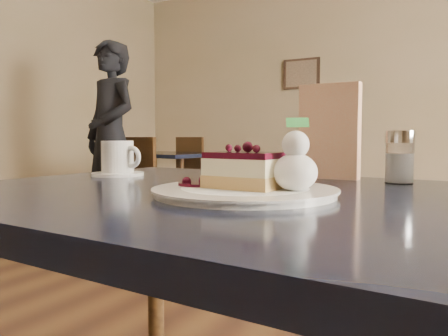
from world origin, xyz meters
The scene contains 11 objects.
main_table centered at (0.17, -0.01, 0.67)m, with size 1.24×0.86×0.75m.
dessert_plate centered at (0.17, -0.06, 0.76)m, with size 0.30×0.30×0.01m, color white.
cheesecake_slice centered at (0.17, -0.06, 0.79)m, with size 0.12×0.09×0.06m.
whipped_cream centered at (0.25, -0.05, 0.79)m, with size 0.07×0.07×0.06m.
berry_sauce centered at (0.08, -0.06, 0.76)m, with size 0.08×0.08×0.01m, color #360A1B.
coffee_set centered at (-0.28, 0.13, 0.79)m, with size 0.14×0.13×0.09m.
menu_card centered at (0.20, 0.31, 0.86)m, with size 0.14×0.03×0.22m, color beige.
sugar_shaker centered at (0.36, 0.27, 0.81)m, with size 0.06×0.06×0.11m.
napkin_stack centered at (0.05, 0.27, 0.77)m, with size 0.12×0.12×0.05m, color white.
bg_table_far_left centered at (-2.21, 2.92, 0.06)m, with size 1.01×1.67×1.11m.
patron centered at (-2.33, 2.24, 0.86)m, with size 0.63×0.41×1.71m, color black.
Camera 1 is at (0.49, -0.70, 0.85)m, focal length 35.00 mm.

